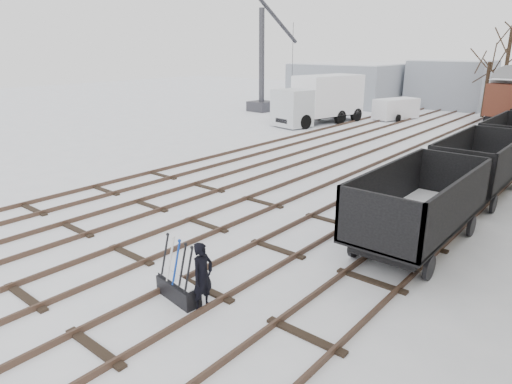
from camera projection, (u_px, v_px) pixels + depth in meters
ground at (131, 256)px, 13.08m from camera, size 120.00×120.00×0.00m
tracks at (358, 163)px, 23.07m from camera, size 13.90×52.00×0.16m
shed_left at (348, 84)px, 46.73m from camera, size 10.00×8.00×4.10m
shed_right at (451, 84)px, 44.12m from camera, size 7.00×6.00×4.50m
ground_frame at (178, 288)px, 10.77m from camera, size 1.34×0.59×1.49m
worker at (203, 276)px, 10.23m from camera, size 0.43×0.62×1.62m
freight_wagon_a at (418, 218)px, 13.48m from camera, size 2.31×5.77×2.36m
freight_wagon_b at (479, 173)px, 18.17m from camera, size 2.31×5.77×2.36m
box_van_wagon at (507, 97)px, 34.76m from camera, size 2.39×4.51×3.43m
lorry at (320, 99)px, 34.92m from camera, size 3.69×8.27×3.62m
panel_van at (396, 109)px, 37.14m from camera, size 2.79×4.15×1.68m
crane at (263, 82)px, 41.55m from camera, size 2.14×5.92×10.08m
tree_far_left at (486, 90)px, 38.05m from camera, size 0.30×0.30×4.52m
tree_far_right at (505, 75)px, 36.95m from camera, size 0.30×0.30×7.07m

